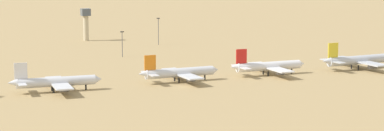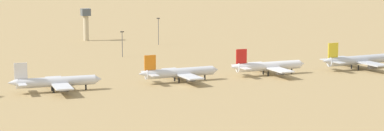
% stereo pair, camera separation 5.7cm
% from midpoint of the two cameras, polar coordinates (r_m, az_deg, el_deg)
% --- Properties ---
extents(ground, '(4000.00, 4000.00, 0.00)m').
position_cam_midpoint_polar(ground, '(258.86, -0.63, -1.79)').
color(ground, tan).
extents(parked_jet_white_1, '(34.30, 28.86, 11.33)m').
position_cam_midpoint_polar(parked_jet_white_1, '(253.04, -11.39, -1.35)').
color(parked_jet_white_1, silver).
rests_on(parked_jet_white_1, ground).
extents(parked_jet_orange_2, '(34.40, 28.81, 11.39)m').
position_cam_midpoint_polar(parked_jet_orange_2, '(268.46, -1.09, -0.60)').
color(parked_jet_orange_2, silver).
rests_on(parked_jet_orange_2, ground).
extents(parked_jet_red_3, '(35.05, 29.34, 11.61)m').
position_cam_midpoint_polar(parked_jet_red_3, '(286.17, 6.37, -0.06)').
color(parked_jet_red_3, white).
rests_on(parked_jet_red_3, ground).
extents(parked_jet_yellow_4, '(37.67, 31.66, 12.45)m').
position_cam_midpoint_polar(parked_jet_yellow_4, '(308.56, 13.66, 0.44)').
color(parked_jet_yellow_4, silver).
rests_on(parked_jet_yellow_4, ground).
extents(control_tower, '(5.20, 5.20, 19.25)m').
position_cam_midpoint_polar(control_tower, '(412.51, -8.89, 3.67)').
color(control_tower, '#C6B793').
rests_on(control_tower, ground).
extents(light_pole_west, '(1.80, 0.50, 12.88)m').
position_cam_midpoint_polar(light_pole_west, '(339.78, -5.87, 1.98)').
color(light_pole_west, '#59595E').
rests_on(light_pole_west, ground).
extents(light_pole_mid, '(1.80, 0.50, 15.45)m').
position_cam_midpoint_polar(light_pole_mid, '(387.89, -2.84, 3.05)').
color(light_pole_mid, '#59595E').
rests_on(light_pole_mid, ground).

